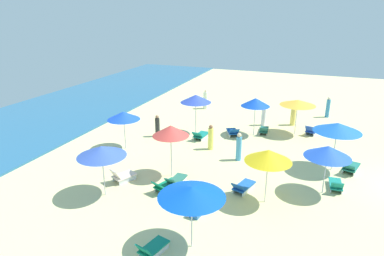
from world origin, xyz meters
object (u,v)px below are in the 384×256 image
at_px(lounge_chair_6_1, 176,181).
at_px(beachgoer_1, 293,116).
at_px(lounge_chair_0_1, 233,132).
at_px(lounge_chair_4_0, 312,131).
at_px(umbrella_8, 328,152).
at_px(lounge_chair_5_0, 201,135).
at_px(umbrella_5, 196,99).
at_px(lounge_chair_6_0, 166,185).
at_px(umbrella_7, 338,127).
at_px(beachgoer_3, 206,100).
at_px(beachgoer_2, 239,147).
at_px(lounge_chair_1_0, 122,176).
at_px(umbrella_3, 192,192).
at_px(umbrella_6, 171,131).
at_px(lounge_chair_0_0, 264,130).
at_px(umbrella_0, 255,102).
at_px(beachgoer_6, 264,116).
at_px(umbrella_1, 101,151).
at_px(cooler_box_0, 196,211).
at_px(lounge_chair_3_0, 152,248).
at_px(beachgoer_4, 328,108).
at_px(beachgoer_0, 157,126).
at_px(umbrella_4, 298,103).
at_px(umbrella_2, 124,116).
at_px(beachgoer_5, 211,138).
at_px(lounge_chair_8_0, 336,185).
at_px(lounge_chair_7_0, 351,167).
at_px(lounge_chair_9_0, 243,186).
at_px(umbrella_9, 268,156).

bearing_deg(lounge_chair_6_1, beachgoer_1, -107.57).
relative_size(lounge_chair_0_1, lounge_chair_4_0, 1.08).
bearing_deg(umbrella_8, lounge_chair_5_0, 58.80).
distance_m(umbrella_5, umbrella_8, 9.95).
distance_m(lounge_chair_6_0, umbrella_7, 9.23).
distance_m(beachgoer_1, beachgoer_3, 7.68).
bearing_deg(beachgoer_2, lounge_chair_1_0, 103.48).
distance_m(umbrella_3, umbrella_6, 5.63).
distance_m(lounge_chair_0_0, beachgoer_3, 7.27).
bearing_deg(beachgoer_2, umbrella_0, -29.78).
bearing_deg(umbrella_8, lounge_chair_4_0, 5.75).
distance_m(lounge_chair_5_0, beachgoer_6, 5.47).
bearing_deg(beachgoer_3, beachgoer_1, -169.96).
distance_m(umbrella_1, cooler_box_0, 4.93).
xyz_separation_m(lounge_chair_3_0, umbrella_7, (9.41, -5.90, 2.14)).
relative_size(lounge_chair_6_0, beachgoer_1, 0.99).
height_order(umbrella_0, beachgoer_4, umbrella_0).
bearing_deg(beachgoer_3, cooler_box_0, 131.65).
xyz_separation_m(umbrella_1, beachgoer_0, (7.77, 1.16, -1.48)).
bearing_deg(lounge_chair_3_0, beachgoer_1, -86.75).
relative_size(umbrella_4, umbrella_7, 0.92).
bearing_deg(beachgoer_3, umbrella_0, 160.11).
distance_m(umbrella_2, beachgoer_5, 5.41).
distance_m(lounge_chair_3_0, lounge_chair_4_0, 15.48).
bearing_deg(lounge_chair_0_0, lounge_chair_8_0, 119.26).
relative_size(umbrella_0, beachgoer_4, 1.57).
xyz_separation_m(lounge_chair_7_0, beachgoer_3, (8.75, 11.05, 0.50)).
distance_m(lounge_chair_6_1, beachgoer_0, 6.97).
height_order(umbrella_1, lounge_chair_9_0, umbrella_1).
xyz_separation_m(umbrella_0, lounge_chair_9_0, (-7.75, -1.03, -2.07)).
bearing_deg(lounge_chair_8_0, lounge_chair_1_0, 12.84).
xyz_separation_m(umbrella_3, beachgoer_1, (15.44, -2.09, -1.49)).
height_order(umbrella_3, beachgoer_2, umbrella_3).
height_order(umbrella_6, beachgoer_5, umbrella_6).
distance_m(lounge_chair_0_0, umbrella_3, 13.07).
distance_m(umbrella_3, lounge_chair_9_0, 5.05).
bearing_deg(beachgoer_1, beachgoer_3, -150.97).
distance_m(lounge_chair_3_0, lounge_chair_5_0, 11.47).
bearing_deg(umbrella_3, cooler_box_0, 15.10).
bearing_deg(beachgoer_1, umbrella_3, -54.52).
xyz_separation_m(umbrella_4, lounge_chair_9_0, (-8.96, 1.58, -1.99)).
bearing_deg(beachgoer_2, lounge_chair_5_0, 22.30).
height_order(umbrella_2, cooler_box_0, umbrella_2).
relative_size(beachgoer_1, beachgoer_6, 1.02).
bearing_deg(lounge_chair_6_1, lounge_chair_7_0, -146.48).
bearing_deg(cooler_box_0, umbrella_3, -156.92).
height_order(umbrella_7, umbrella_9, umbrella_7).
relative_size(umbrella_7, beachgoer_4, 1.59).
distance_m(umbrella_2, lounge_chair_4_0, 12.72).
bearing_deg(lounge_chair_0_1, lounge_chair_1_0, 40.89).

